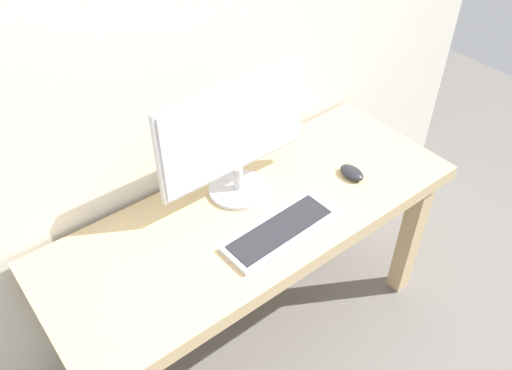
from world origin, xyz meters
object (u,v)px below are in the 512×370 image
keyboard_primary (280,231)px  mouse (352,173)px  desk (255,232)px  monitor (235,137)px

keyboard_primary → mouse: 0.42m
desk → mouse: size_ratio=14.55×
mouse → keyboard_primary: bearing=-170.1°
desk → monitor: 0.38m
monitor → mouse: bearing=-28.0°
desk → keyboard_primary: 0.18m
monitor → mouse: (0.40, -0.21, -0.23)m
monitor → mouse: monitor is taller
monitor → keyboard_primary: monitor is taller
keyboard_primary → mouse: (0.41, 0.06, 0.01)m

